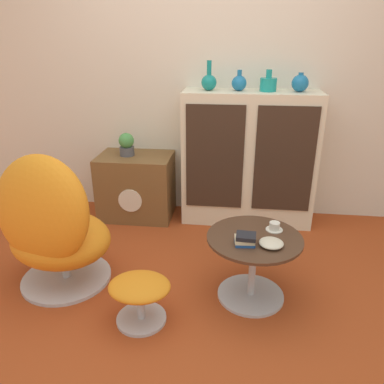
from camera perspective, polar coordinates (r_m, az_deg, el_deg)
name	(u,v)px	position (r m, az deg, el deg)	size (l,w,h in m)	color
ground_plane	(185,318)	(2.36, -1.03, -18.67)	(12.00, 12.00, 0.00)	#9E3D19
wall_back	(210,69)	(3.38, 2.70, 18.24)	(6.40, 0.06, 2.60)	beige
sideboard	(248,159)	(3.29, 8.57, 5.00)	(1.13, 0.38, 1.15)	beige
tv_console	(137,186)	(3.46, -8.45, 0.91)	(0.65, 0.46, 0.58)	brown
egg_chair	(52,227)	(2.55, -20.57, -4.95)	(0.82, 0.78, 0.95)	#B7B7BC
ottoman	(140,292)	(2.24, -7.96, -14.84)	(0.36, 0.31, 0.28)	#B7B7BC
coffee_table	(253,261)	(2.40, 9.27, -10.28)	(0.58, 0.58, 0.44)	#B7B7BC
vase_leftmost	(209,81)	(3.17, 2.60, 16.48)	(0.12, 0.12, 0.23)	#147A75
vase_inner_left	(239,83)	(3.16, 7.19, 16.17)	(0.12, 0.12, 0.16)	#196699
vase_inner_right	(268,84)	(3.17, 11.55, 15.84)	(0.13, 0.13, 0.17)	teal
vase_rightmost	(300,83)	(3.20, 16.15, 15.65)	(0.13, 0.13, 0.15)	#196699
potted_plant	(127,144)	(3.36, -9.94, 7.18)	(0.13, 0.13, 0.20)	#4C4C51
teacup	(274,227)	(2.40, 12.44, -5.23)	(0.11, 0.11, 0.05)	silver
book_stack	(245,239)	(2.21, 8.10, -7.14)	(0.13, 0.11, 0.07)	#1E478C
bowl	(271,243)	(2.22, 11.98, -7.62)	(0.14, 0.14, 0.04)	beige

